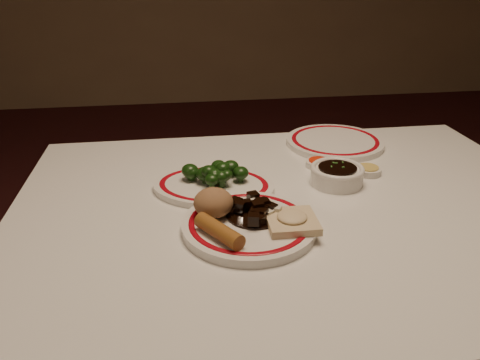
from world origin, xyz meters
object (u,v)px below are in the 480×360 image
(dining_table, at_px, (294,241))
(stirfry_heap, at_px, (256,210))
(main_plate, at_px, (249,225))
(rice_mound, at_px, (213,203))
(broccoli_pile, at_px, (215,173))
(broccoli_plate, at_px, (214,186))
(fried_wonton, at_px, (292,220))
(soy_bowl, at_px, (337,176))
(spring_roll, at_px, (219,231))

(dining_table, height_order, stirfry_heap, stirfry_heap)
(main_plate, xyz_separation_m, rice_mound, (-0.06, 0.03, 0.04))
(dining_table, bearing_deg, broccoli_pile, 148.27)
(broccoli_plate, bearing_deg, main_plate, -74.42)
(stirfry_heap, height_order, broccoli_plate, stirfry_heap)
(rice_mound, xyz_separation_m, stirfry_heap, (0.08, -0.01, -0.02))
(broccoli_plate, bearing_deg, broccoli_pile, 52.75)
(fried_wonton, bearing_deg, broccoli_plate, 121.86)
(rice_mound, bearing_deg, fried_wonton, -22.29)
(soy_bowl, bearing_deg, main_plate, -143.38)
(rice_mound, relative_size, spring_roll, 0.71)
(spring_roll, bearing_deg, broccoli_plate, 54.14)
(dining_table, height_order, broccoli_pile, broccoli_pile)
(rice_mound, bearing_deg, stirfry_heap, -9.38)
(fried_wonton, relative_size, broccoli_pile, 0.64)
(fried_wonton, relative_size, stirfry_heap, 0.82)
(stirfry_heap, distance_m, broccoli_plate, 0.18)
(soy_bowl, bearing_deg, broccoli_pile, 177.13)
(spring_roll, height_order, stirfry_heap, stirfry_heap)
(main_plate, xyz_separation_m, fried_wonton, (0.08, -0.02, 0.02))
(rice_mound, xyz_separation_m, broccoli_pile, (0.02, 0.15, -0.01))
(broccoli_plate, relative_size, soy_bowl, 2.66)
(broccoli_plate, bearing_deg, spring_roll, -92.83)
(dining_table, xyz_separation_m, broccoli_pile, (-0.16, 0.10, 0.13))
(stirfry_heap, bearing_deg, fried_wonton, -36.34)
(main_plate, relative_size, spring_roll, 2.74)
(stirfry_heap, height_order, broccoli_pile, broccoli_pile)
(spring_roll, height_order, broccoli_plate, spring_roll)
(main_plate, distance_m, rice_mound, 0.08)
(stirfry_heap, bearing_deg, broccoli_pile, 110.82)
(rice_mound, relative_size, soy_bowl, 0.64)
(fried_wonton, xyz_separation_m, broccoli_pile, (-0.12, 0.21, 0.01))
(stirfry_heap, bearing_deg, soy_bowl, 35.17)
(main_plate, relative_size, fried_wonton, 3.15)
(spring_roll, xyz_separation_m, stirfry_heap, (0.08, 0.07, -0.00))
(main_plate, distance_m, spring_roll, 0.08)
(dining_table, distance_m, spring_roll, 0.26)
(fried_wonton, bearing_deg, dining_table, 70.91)
(stirfry_heap, bearing_deg, spring_roll, -138.13)
(spring_roll, height_order, soy_bowl, spring_roll)
(dining_table, bearing_deg, rice_mound, -163.64)
(rice_mound, bearing_deg, dining_table, 16.36)
(rice_mound, relative_size, broccoli_plate, 0.24)
(rice_mound, height_order, soy_bowl, rice_mound)
(fried_wonton, distance_m, stirfry_heap, 0.08)
(main_plate, xyz_separation_m, broccoli_plate, (-0.05, 0.18, -0.00))
(broccoli_plate, xyz_separation_m, soy_bowl, (0.28, -0.01, 0.01))
(main_plate, bearing_deg, broccoli_pile, 104.02)
(soy_bowl, bearing_deg, dining_table, -143.67)
(rice_mound, relative_size, stirfry_heap, 0.67)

